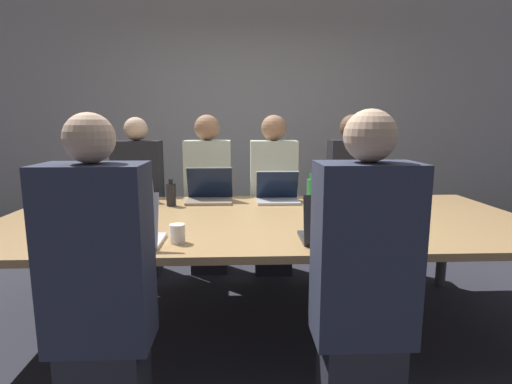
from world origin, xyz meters
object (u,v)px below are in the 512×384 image
bottle_far_midleft (171,194)px  laptop_far_right (370,191)px  bottle_far_center (311,191)px  person_near_midright (363,287)px  person_far_right (350,195)px  laptop_near_left (129,231)px  person_near_left (100,294)px  person_far_left (139,200)px  stapler (310,223)px  person_far_center (273,198)px  laptop_far_left (128,194)px  laptop_near_midright (335,228)px  cup_near_left (178,234)px  cup_far_left (90,197)px  person_far_midleft (208,197)px  laptop_far_center (278,193)px  laptop_far_midleft (210,192)px

bottle_far_midleft → laptop_far_right: size_ratio=0.62×
bottle_far_center → person_near_midright: size_ratio=0.17×
person_far_right → laptop_far_right: bearing=-87.0°
laptop_near_left → person_near_left: 0.43m
person_far_left → bottle_far_center: size_ratio=5.92×
person_near_left → stapler: person_near_left is taller
person_far_center → person_far_left: bearing=178.5°
laptop_far_left → person_far_center: (1.15, 0.41, -0.12)m
person_far_left → person_far_center: (1.17, -0.03, 0.01)m
laptop_near_midright → person_near_midright: (0.02, -0.42, -0.13)m
person_near_left → laptop_near_midright: bearing=-158.0°
laptop_near_midright → person_far_right: bearing=-108.2°
bottle_far_midleft → laptop_far_right: laptop_far_right is taller
person_far_left → laptop_near_midright: (1.36, -1.53, 0.14)m
laptop_far_right → bottle_far_center: bearing=-160.6°
person_near_left → cup_near_left: bearing=-118.4°
laptop_far_left → person_far_right: 1.93m
bottle_far_midleft → laptop_far_right: (1.53, 0.18, -0.01)m
laptop_near_left → person_far_center: (0.84, 1.52, -0.13)m
laptop_far_right → stapler: bearing=-127.0°
cup_near_left → person_near_midright: person_near_midright is taller
cup_far_left → cup_near_left: 1.34m
person_far_midleft → bottle_far_midleft: person_far_midleft is taller
person_far_right → person_far_center: size_ratio=1.01×
person_far_center → stapler: size_ratio=9.07×
person_far_right → person_far_center: person_far_right is taller
bottle_far_center → laptop_near_midright: 0.95m
laptop_far_left → laptop_far_center: (1.14, -0.02, 0.00)m
stapler → laptop_far_left: bearing=156.2°
bottle_far_midleft → person_near_left: 1.38m
bottle_far_midleft → stapler: 1.12m
laptop_far_center → person_near_midright: size_ratio=0.24×
laptop_far_center → person_far_center: bearing=89.4°
person_far_center → stapler: bearing=-84.6°
bottle_far_midleft → laptop_near_midright: bearing=-44.0°
person_near_midright → cup_near_left: bearing=-28.9°
person_near_left → bottle_far_center: (1.09, 1.37, 0.17)m
bottle_far_midleft → laptop_far_center: 0.80m
person_near_left → stapler: 1.21m
bottle_far_center → person_near_left: bearing=-128.5°
laptop_far_midleft → person_far_center: 0.67m
person_far_center → stapler: person_far_center is taller
laptop_far_right → person_far_center: person_far_center is taller
person_far_midleft → laptop_near_midright: bearing=-64.1°
person_far_center → laptop_near_left: bearing=-119.1°
laptop_near_left → stapler: size_ratio=2.01×
bottle_far_midleft → person_far_left: 0.71m
laptop_far_center → bottle_far_center: laptop_far_center is taller
laptop_far_right → person_far_right: bearing=93.0°
person_far_right → person_near_midright: bearing=-104.1°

